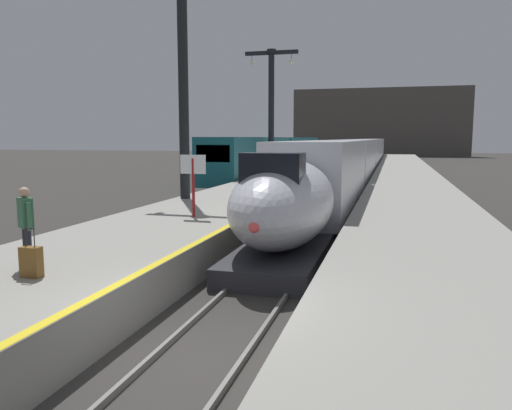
# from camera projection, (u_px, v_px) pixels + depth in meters

# --- Properties ---
(ground_plane) EXTENTS (260.00, 260.00, 0.00)m
(ground_plane) POSITION_uv_depth(u_px,v_px,m) (198.00, 361.00, 8.54)
(ground_plane) COLOR #33302D
(platform_left) EXTENTS (4.80, 110.00, 1.05)m
(platform_left) POSITION_uv_depth(u_px,v_px,m) (280.00, 187.00, 33.20)
(platform_left) COLOR gray
(platform_left) RESTS_ON ground
(platform_right) EXTENTS (4.80, 110.00, 1.05)m
(platform_right) POSITION_uv_depth(u_px,v_px,m) (409.00, 191.00, 31.10)
(platform_right) COLOR gray
(platform_right) RESTS_ON ground
(platform_left_safety_stripe) EXTENTS (0.20, 107.80, 0.01)m
(platform_left_safety_stripe) POSITION_uv_depth(u_px,v_px,m) (315.00, 180.00, 32.54)
(platform_left_safety_stripe) COLOR yellow
(platform_left_safety_stripe) RESTS_ON platform_left
(rail_main_left) EXTENTS (0.08, 110.00, 0.12)m
(rail_main_left) POSITION_uv_depth(u_px,v_px,m) (335.00, 191.00, 35.04)
(rail_main_left) COLOR slate
(rail_main_left) RESTS_ON ground
(rail_main_right) EXTENTS (0.08, 110.00, 0.12)m
(rail_main_right) POSITION_uv_depth(u_px,v_px,m) (357.00, 192.00, 34.65)
(rail_main_right) COLOR slate
(rail_main_right) RESTS_ON ground
(rail_secondary_left) EXTENTS (0.08, 110.00, 0.12)m
(rail_secondary_left) POSITION_uv_depth(u_px,v_px,m) (224.00, 188.00, 37.14)
(rail_secondary_left) COLOR slate
(rail_secondary_left) RESTS_ON ground
(rail_secondary_right) EXTENTS (0.08, 110.00, 0.12)m
(rail_secondary_right) POSITION_uv_depth(u_px,v_px,m) (244.00, 189.00, 36.75)
(rail_secondary_right) COLOR slate
(rail_secondary_right) RESTS_ON ground
(highspeed_train_main) EXTENTS (2.92, 75.49, 3.60)m
(highspeed_train_main) POSITION_uv_depth(u_px,v_px,m) (359.00, 157.00, 47.00)
(highspeed_train_main) COLOR silver
(highspeed_train_main) RESTS_ON ground
(regional_train_adjacent) EXTENTS (2.85, 36.60, 3.80)m
(regional_train_adjacent) POSITION_uv_depth(u_px,v_px,m) (276.00, 154.00, 49.79)
(regional_train_adjacent) COLOR #145660
(regional_train_adjacent) RESTS_ON ground
(station_column_mid) EXTENTS (4.00, 0.68, 10.30)m
(station_column_mid) POSITION_uv_depth(u_px,v_px,m) (183.00, 58.00, 21.92)
(station_column_mid) COLOR black
(station_column_mid) RESTS_ON platform_left
(station_column_far) EXTENTS (4.00, 0.68, 9.18)m
(station_column_far) POSITION_uv_depth(u_px,v_px,m) (271.00, 100.00, 37.78)
(station_column_far) COLOR black
(station_column_far) RESTS_ON platform_left
(passenger_near_edge) EXTENTS (0.48, 0.40, 1.69)m
(passenger_near_edge) POSITION_uv_depth(u_px,v_px,m) (26.00, 221.00, 10.42)
(passenger_near_edge) COLOR #23232D
(passenger_near_edge) RESTS_ON platform_left
(rolling_suitcase) EXTENTS (0.40, 0.22, 0.98)m
(rolling_suitcase) POSITION_uv_depth(u_px,v_px,m) (31.00, 262.00, 9.80)
(rolling_suitcase) COLOR brown
(rolling_suitcase) RESTS_ON platform_left
(departure_info_board) EXTENTS (0.90, 0.10, 2.12)m
(departure_info_board) POSITION_uv_depth(u_px,v_px,m) (193.00, 173.00, 17.16)
(departure_info_board) COLOR maroon
(departure_info_board) RESTS_ON platform_left
(terminus_back_wall) EXTENTS (36.00, 2.00, 14.00)m
(terminus_back_wall) POSITION_uv_depth(u_px,v_px,m) (379.00, 122.00, 105.21)
(terminus_back_wall) COLOR #4C4742
(terminus_back_wall) RESTS_ON ground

